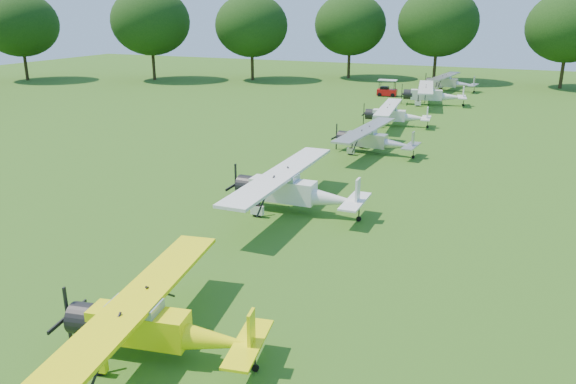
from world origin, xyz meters
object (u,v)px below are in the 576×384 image
object	(u,v)px
aircraft_4	(373,138)
golf_cart	(387,91)
aircraft_3	(293,188)
aircraft_5	(394,114)
aircraft_6	(431,93)
aircraft_7	(449,81)
aircraft_2	(153,323)

from	to	relation	value
aircraft_4	golf_cart	bearing A→B (deg)	105.81
aircraft_3	aircraft_5	world-z (taller)	aircraft_3
aircraft_5	aircraft_4	bearing A→B (deg)	-91.26
aircraft_6	aircraft_5	bearing A→B (deg)	-104.27
aircraft_6	aircraft_7	size ratio (longest dim) A/B	1.05
aircraft_3	aircraft_4	size ratio (longest dim) A/B	1.15
aircraft_2	aircraft_3	bearing A→B (deg)	84.88
golf_cart	aircraft_2	bearing A→B (deg)	-87.82
aircraft_3	aircraft_4	world-z (taller)	aircraft_3
aircraft_4	aircraft_3	bearing A→B (deg)	-88.09
aircraft_6	golf_cart	xyz separation A→B (m)	(-5.98, 4.53, -0.62)
aircraft_2	golf_cart	size ratio (longest dim) A/B	4.27
aircraft_7	aircraft_2	bearing A→B (deg)	-82.69
aircraft_2	aircraft_7	world-z (taller)	aircraft_7
golf_cart	aircraft_4	bearing A→B (deg)	-82.75
aircraft_3	aircraft_5	xyz separation A→B (m)	(-0.32, 24.13, -0.21)
aircraft_5	golf_cart	bearing A→B (deg)	99.86
aircraft_4	aircraft_6	distance (m)	23.35
aircraft_4	aircraft_6	world-z (taller)	aircraft_6
golf_cart	aircraft_3	bearing A→B (deg)	-87.24
aircraft_4	golf_cart	size ratio (longest dim) A/B	4.15
aircraft_4	aircraft_5	size ratio (longest dim) A/B	1.03
aircraft_2	golf_cart	xyz separation A→B (m)	(-6.31, 54.76, -0.52)
aircraft_7	aircraft_6	bearing A→B (deg)	-83.59
aircraft_7	golf_cart	distance (m)	9.71
aircraft_4	aircraft_5	distance (m)	10.57
aircraft_6	aircraft_7	distance (m)	12.03
aircraft_6	aircraft_4	bearing A→B (deg)	-99.98
aircraft_5	golf_cart	world-z (taller)	golf_cart
aircraft_2	aircraft_4	distance (m)	26.89
aircraft_3	aircraft_5	size ratio (longest dim) A/B	1.18
aircraft_6	aircraft_7	world-z (taller)	aircraft_6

